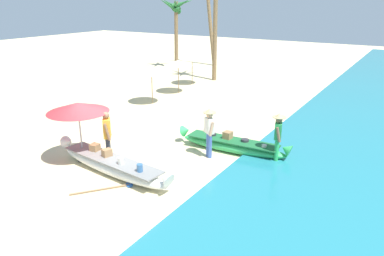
{
  "coord_description": "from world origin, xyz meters",
  "views": [
    {
      "loc": [
        8.17,
        -8.15,
        5.15
      ],
      "look_at": [
        1.78,
        2.1,
        0.9
      ],
      "focal_mm": 34.35,
      "sensor_mm": 36.0,
      "label": 1
    }
  ],
  "objects_px": {
    "paddle": "(110,188)",
    "person_vendor_hatted": "(209,129)",
    "person_tourist_customer": "(107,135)",
    "palm_tree_tall_inland": "(176,12)",
    "person_vendor_assistant": "(278,134)",
    "boat_white_foreground": "(112,165)",
    "boat_green_midground": "(232,145)",
    "patio_umbrella_large": "(78,108)",
    "palm_tree_leaning_seaward": "(208,0)"
  },
  "relations": [
    {
      "from": "boat_white_foreground",
      "to": "person_tourist_customer",
      "type": "height_order",
      "value": "person_tourist_customer"
    },
    {
      "from": "boat_green_midground",
      "to": "palm_tree_tall_inland",
      "type": "xyz_separation_m",
      "value": [
        -11.17,
        12.92,
        4.01
      ]
    },
    {
      "from": "boat_white_foreground",
      "to": "patio_umbrella_large",
      "type": "xyz_separation_m",
      "value": [
        -1.49,
        0.18,
        1.58
      ]
    },
    {
      "from": "boat_white_foreground",
      "to": "palm_tree_leaning_seaward",
      "type": "xyz_separation_m",
      "value": [
        -7.56,
        19.18,
        4.84
      ]
    },
    {
      "from": "person_vendor_assistant",
      "to": "palm_tree_tall_inland",
      "type": "height_order",
      "value": "palm_tree_tall_inland"
    },
    {
      "from": "boat_green_midground",
      "to": "palm_tree_leaning_seaward",
      "type": "xyz_separation_m",
      "value": [
        -9.99,
        15.63,
        4.86
      ]
    },
    {
      "from": "person_tourist_customer",
      "to": "palm_tree_tall_inland",
      "type": "bearing_deg",
      "value": 117.03
    },
    {
      "from": "paddle",
      "to": "palm_tree_tall_inland",
      "type": "bearing_deg",
      "value": 118.6
    },
    {
      "from": "person_vendor_hatted",
      "to": "person_vendor_assistant",
      "type": "xyz_separation_m",
      "value": [
        2.11,
        0.8,
        -0.02
      ]
    },
    {
      "from": "person_tourist_customer",
      "to": "boat_green_midground",
      "type": "bearing_deg",
      "value": 45.04
    },
    {
      "from": "boat_green_midground",
      "to": "palm_tree_tall_inland",
      "type": "distance_m",
      "value": 17.54
    },
    {
      "from": "person_vendor_assistant",
      "to": "paddle",
      "type": "height_order",
      "value": "person_vendor_assistant"
    },
    {
      "from": "person_vendor_hatted",
      "to": "palm_tree_leaning_seaward",
      "type": "bearing_deg",
      "value": 119.98
    },
    {
      "from": "person_vendor_hatted",
      "to": "palm_tree_tall_inland",
      "type": "bearing_deg",
      "value": 127.83
    },
    {
      "from": "person_tourist_customer",
      "to": "paddle",
      "type": "xyz_separation_m",
      "value": [
        1.26,
        -1.29,
        -0.98
      ]
    },
    {
      "from": "paddle",
      "to": "person_tourist_customer",
      "type": "bearing_deg",
      "value": 134.36
    },
    {
      "from": "person_vendor_hatted",
      "to": "patio_umbrella_large",
      "type": "height_order",
      "value": "patio_umbrella_large"
    },
    {
      "from": "boat_green_midground",
      "to": "patio_umbrella_large",
      "type": "bearing_deg",
      "value": -139.37
    },
    {
      "from": "boat_white_foreground",
      "to": "person_tourist_customer",
      "type": "bearing_deg",
      "value": 139.78
    },
    {
      "from": "patio_umbrella_large",
      "to": "person_vendor_hatted",
      "type": "bearing_deg",
      "value": 36.15
    },
    {
      "from": "boat_white_foreground",
      "to": "person_vendor_hatted",
      "type": "distance_m",
      "value": 3.4
    },
    {
      "from": "palm_tree_tall_inland",
      "to": "palm_tree_leaning_seaward",
      "type": "distance_m",
      "value": 3.08
    },
    {
      "from": "person_tourist_customer",
      "to": "palm_tree_tall_inland",
      "type": "xyz_separation_m",
      "value": [
        -8.14,
        15.95,
        3.26
      ]
    },
    {
      "from": "boat_green_midground",
      "to": "person_vendor_assistant",
      "type": "relative_size",
      "value": 2.47
    },
    {
      "from": "person_vendor_hatted",
      "to": "palm_tree_leaning_seaward",
      "type": "xyz_separation_m",
      "value": [
        -9.51,
        16.48,
        4.1
      ]
    },
    {
      "from": "person_tourist_customer",
      "to": "palm_tree_leaning_seaward",
      "type": "height_order",
      "value": "palm_tree_leaning_seaward"
    },
    {
      "from": "paddle",
      "to": "person_vendor_hatted",
      "type": "bearing_deg",
      "value": 69.56
    },
    {
      "from": "person_vendor_hatted",
      "to": "paddle",
      "type": "xyz_separation_m",
      "value": [
        -1.29,
        -3.47,
        -0.98
      ]
    },
    {
      "from": "boat_green_midground",
      "to": "person_tourist_customer",
      "type": "bearing_deg",
      "value": -134.96
    },
    {
      "from": "patio_umbrella_large",
      "to": "boat_green_midground",
      "type": "bearing_deg",
      "value": 40.63
    },
    {
      "from": "boat_green_midground",
      "to": "person_vendor_assistant",
      "type": "distance_m",
      "value": 1.79
    },
    {
      "from": "boat_green_midground",
      "to": "boat_white_foreground",
      "type": "bearing_deg",
      "value": -124.48
    },
    {
      "from": "person_vendor_hatted",
      "to": "palm_tree_leaning_seaward",
      "type": "height_order",
      "value": "palm_tree_leaning_seaward"
    },
    {
      "from": "boat_white_foreground",
      "to": "person_tourist_customer",
      "type": "xyz_separation_m",
      "value": [
        -0.6,
        0.51,
        0.73
      ]
    },
    {
      "from": "boat_green_midground",
      "to": "patio_umbrella_large",
      "type": "height_order",
      "value": "patio_umbrella_large"
    },
    {
      "from": "patio_umbrella_large",
      "to": "paddle",
      "type": "distance_m",
      "value": 2.98
    },
    {
      "from": "person_tourist_customer",
      "to": "palm_tree_tall_inland",
      "type": "distance_m",
      "value": 18.2
    },
    {
      "from": "patio_umbrella_large",
      "to": "palm_tree_tall_inland",
      "type": "relative_size",
      "value": 0.38
    },
    {
      "from": "person_vendor_hatted",
      "to": "person_tourist_customer",
      "type": "relative_size",
      "value": 0.98
    },
    {
      "from": "palm_tree_tall_inland",
      "to": "person_vendor_hatted",
      "type": "bearing_deg",
      "value": -52.17
    },
    {
      "from": "palm_tree_leaning_seaward",
      "to": "paddle",
      "type": "height_order",
      "value": "palm_tree_leaning_seaward"
    },
    {
      "from": "person_tourist_customer",
      "to": "person_vendor_assistant",
      "type": "bearing_deg",
      "value": 32.62
    },
    {
      "from": "person_vendor_assistant",
      "to": "person_vendor_hatted",
      "type": "bearing_deg",
      "value": -159.24
    },
    {
      "from": "patio_umbrella_large",
      "to": "palm_tree_leaning_seaward",
      "type": "xyz_separation_m",
      "value": [
        -6.07,
        19.0,
        3.25
      ]
    },
    {
      "from": "person_tourist_customer",
      "to": "person_vendor_hatted",
      "type": "bearing_deg",
      "value": 40.57
    },
    {
      "from": "patio_umbrella_large",
      "to": "paddle",
      "type": "relative_size",
      "value": 1.32
    },
    {
      "from": "person_vendor_assistant",
      "to": "palm_tree_leaning_seaward",
      "type": "bearing_deg",
      "value": 126.54
    },
    {
      "from": "boat_white_foreground",
      "to": "paddle",
      "type": "xyz_separation_m",
      "value": [
        0.66,
        -0.78,
        -0.25
      ]
    },
    {
      "from": "person_vendor_hatted",
      "to": "palm_tree_leaning_seaward",
      "type": "distance_m",
      "value": 19.47
    },
    {
      "from": "person_tourist_customer",
      "to": "palm_tree_leaning_seaward",
      "type": "bearing_deg",
      "value": 110.44
    }
  ]
}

